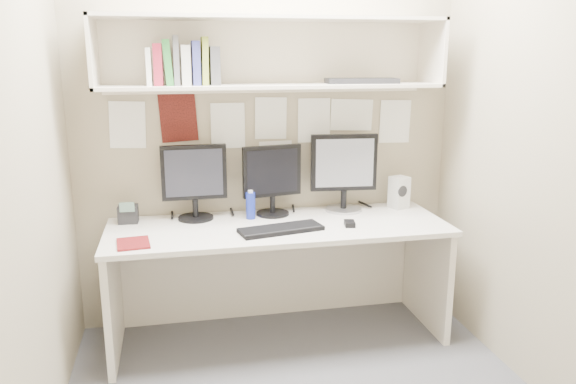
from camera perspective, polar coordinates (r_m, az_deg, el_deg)
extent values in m
cube|color=gray|center=(3.55, -2.09, 7.18)|extent=(2.40, 0.02, 2.60)
cube|color=gray|center=(1.64, 9.75, -0.80)|extent=(2.40, 0.02, 2.60)
cube|color=gray|center=(2.59, -25.23, 3.38)|extent=(0.02, 2.00, 2.60)
cube|color=gray|center=(3.09, 23.98, 5.00)|extent=(0.02, 2.00, 2.60)
cube|color=beige|center=(3.33, -0.96, -3.59)|extent=(2.00, 0.70, 0.03)
cube|color=beige|center=(3.75, -1.89, -7.43)|extent=(1.96, 0.02, 0.70)
cube|color=beige|center=(3.34, -1.55, 10.72)|extent=(2.00, 0.38, 0.02)
cube|color=beige|center=(3.34, -1.60, 17.24)|extent=(2.00, 0.38, 0.02)
cube|color=beige|center=(3.51, -2.11, 13.97)|extent=(2.00, 0.02, 0.40)
cube|color=beige|center=(3.31, -19.19, 13.25)|extent=(0.02, 0.38, 0.40)
cube|color=beige|center=(3.65, 14.38, 13.56)|extent=(0.02, 0.38, 0.40)
cylinder|color=black|center=(3.48, -9.34, -2.60)|extent=(0.22, 0.22, 0.02)
cylinder|color=black|center=(3.46, -9.38, -1.62)|extent=(0.04, 0.04, 0.11)
cube|color=black|center=(3.42, -9.53, 1.99)|extent=(0.39, 0.04, 0.33)
cube|color=black|center=(3.40, -9.52, 1.92)|extent=(0.34, 0.01, 0.28)
cylinder|color=black|center=(3.53, -1.57, -2.19)|extent=(0.21, 0.21, 0.01)
cylinder|color=black|center=(3.51, -1.58, -1.26)|extent=(0.03, 0.03, 0.10)
cube|color=black|center=(3.48, -1.63, 2.15)|extent=(0.38, 0.10, 0.32)
cube|color=black|center=(3.46, -1.58, 2.08)|extent=(0.32, 0.06, 0.27)
cylinder|color=#A5A5AA|center=(3.64, 5.64, -1.75)|extent=(0.23, 0.23, 0.02)
cylinder|color=black|center=(3.62, 5.67, -0.74)|extent=(0.04, 0.04, 0.12)
cube|color=black|center=(3.58, 5.70, 3.00)|extent=(0.42, 0.07, 0.36)
cube|color=#A3A3A8|center=(3.56, 5.80, 2.94)|extent=(0.37, 0.04, 0.31)
cube|color=black|center=(3.20, -0.73, -3.80)|extent=(0.50, 0.26, 0.02)
cube|color=black|center=(3.31, 6.28, -3.21)|extent=(0.08, 0.10, 0.03)
cube|color=#BBBBB6|center=(3.73, 11.21, -0.04)|extent=(0.13, 0.13, 0.21)
cylinder|color=black|center=(3.68, 11.56, 0.08)|extent=(0.07, 0.03, 0.07)
cylinder|color=#162597|center=(3.43, -3.82, -1.40)|extent=(0.06, 0.06, 0.16)
cylinder|color=white|center=(3.41, -3.84, 0.01)|extent=(0.03, 0.03, 0.02)
cube|color=#601012|center=(3.10, -15.45, -5.05)|extent=(0.19, 0.22, 0.01)
cube|color=black|center=(3.48, -15.93, -2.17)|extent=(0.12, 0.10, 0.10)
cube|color=#4C6659|center=(3.42, -16.05, -1.49)|extent=(0.09, 0.01, 0.06)
cube|color=silver|center=(3.28, -13.94, 12.25)|extent=(0.03, 0.17, 0.21)
cube|color=maroon|center=(3.28, -13.08, 12.49)|extent=(0.05, 0.17, 0.23)
cube|color=#26732E|center=(3.28, -12.11, 12.73)|extent=(0.04, 0.17, 0.25)
cube|color=#535458|center=(3.28, -11.30, 12.97)|extent=(0.03, 0.17, 0.27)
cube|color=beige|center=(3.28, -10.35, 12.55)|extent=(0.05, 0.17, 0.22)
cube|color=navy|center=(3.28, -9.33, 12.79)|extent=(0.04, 0.17, 0.24)
cube|color=olive|center=(3.28, -8.46, 13.02)|extent=(0.03, 0.17, 0.26)
cube|color=#414143|center=(3.29, -7.47, 12.59)|extent=(0.05, 0.17, 0.21)
cube|color=black|center=(3.46, 7.49, 11.14)|extent=(0.44, 0.20, 0.03)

